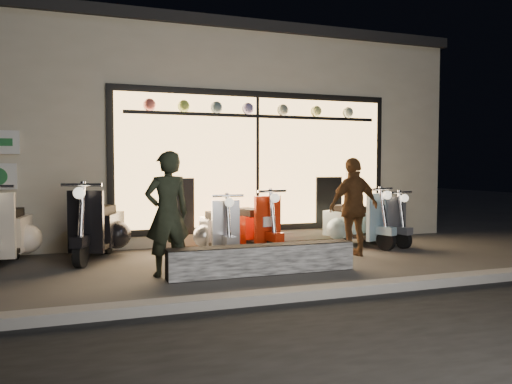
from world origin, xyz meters
The scene contains 12 objects.
ground centered at (0.00, 0.00, 0.00)m, with size 40.00×40.00×0.00m, color #383533.
kerb centered at (0.00, -2.00, 0.06)m, with size 40.00×0.25×0.12m, color slate.
shop_building centered at (0.00, 4.98, 2.10)m, with size 10.20×6.23×4.20m.
graffiti_barrier centered at (-0.03, -0.65, 0.20)m, with size 2.60×0.28×0.40m, color black.
scooter_silver centered at (-0.21, 1.07, 0.40)m, with size 0.44×1.37×0.99m.
scooter_red centered at (0.40, 1.13, 0.42)m, with size 0.65×1.47×1.04m.
scooter_black centered at (-2.08, 1.40, 0.47)m, with size 0.89×1.62×1.17m.
scooter_cream centered at (-3.40, 1.33, 0.47)m, with size 0.65×1.63×1.16m.
scooter_blue centered at (2.36, 1.12, 0.42)m, with size 0.82×1.44×1.04m.
scooter_grey centered at (2.93, 1.18, 0.39)m, with size 0.58×1.37×0.97m.
man centered at (-1.26, -0.33, 0.83)m, with size 0.61×0.40×1.67m, color black.
woman centered at (1.83, 0.13, 0.80)m, with size 0.94×0.39×1.61m, color brown.
Camera 1 is at (-2.33, -6.95, 1.47)m, focal length 35.00 mm.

